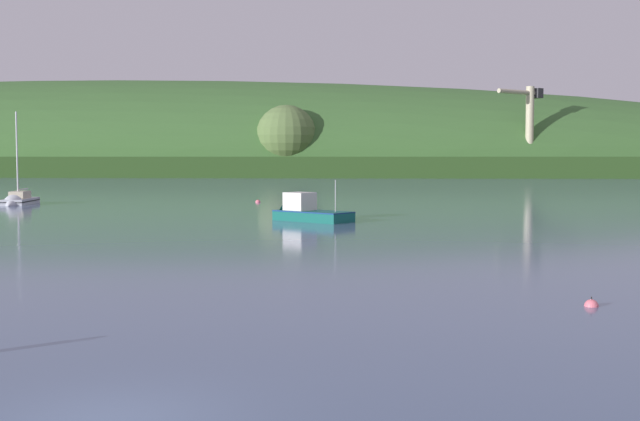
# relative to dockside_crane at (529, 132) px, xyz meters

# --- Properties ---
(far_shoreline_hill) EXTENTS (574.03, 133.01, 51.90)m
(far_shoreline_hill) POSITION_rel_dockside_crane_xyz_m (-109.54, 38.04, -10.13)
(far_shoreline_hill) COLOR #27431B
(far_shoreline_hill) RESTS_ON ground
(dockside_crane) EXTENTS (12.66, 10.08, 21.22)m
(dockside_crane) POSITION_rel_dockside_crane_xyz_m (0.00, 0.00, 0.00)
(dockside_crane) COLOR #4C4C51
(dockside_crane) RESTS_ON ground
(sailboat_near_mooring) EXTENTS (2.34, 6.73, 9.92)m
(sailboat_near_mooring) POSITION_rel_dockside_crane_xyz_m (-79.87, -115.13, -10.14)
(sailboat_near_mooring) COLOR #ADB2BC
(sailboat_near_mooring) RESTS_ON ground
(fishing_boat_moored) EXTENTS (6.27, 5.86, 3.90)m
(fishing_boat_moored) POSITION_rel_dockside_crane_xyz_m (-51.81, -135.30, -9.92)
(fishing_boat_moored) COLOR #0F564C
(fishing_boat_moored) RESTS_ON ground
(mooring_buoy_foreground) EXTENTS (0.52, 0.52, 0.60)m
(mooring_buoy_foreground) POSITION_rel_dockside_crane_xyz_m (-56.88, -111.24, -10.35)
(mooring_buoy_foreground) COLOR #E06675
(mooring_buoy_foreground) RESTS_ON ground
(mooring_buoy_off_fishing_boat) EXTENTS (0.44, 0.44, 0.52)m
(mooring_buoy_off_fishing_boat) POSITION_rel_dockside_crane_xyz_m (-42.63, -169.55, -10.34)
(mooring_buoy_off_fishing_boat) COLOR #E06675
(mooring_buoy_off_fishing_boat) RESTS_ON ground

